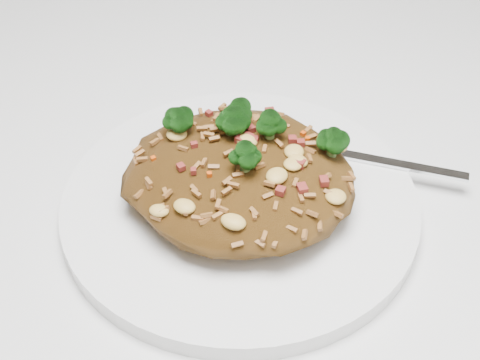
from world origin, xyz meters
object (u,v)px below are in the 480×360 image
(plate, at_px, (240,203))
(fork, at_px, (368,159))
(fried_rice, at_px, (240,166))
(dining_table, at_px, (319,260))

(plate, relative_size, fork, 1.55)
(plate, bearing_deg, fried_rice, 89.34)
(fried_rice, relative_size, fork, 0.98)
(dining_table, distance_m, fork, 0.11)
(fork, bearing_deg, dining_table, -148.09)
(plate, height_order, fried_rice, fried_rice)
(dining_table, bearing_deg, fried_rice, -142.87)
(plate, relative_size, fried_rice, 1.58)
(dining_table, bearing_deg, fork, 28.69)
(plate, xyz_separation_m, fork, (0.08, 0.06, 0.01))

